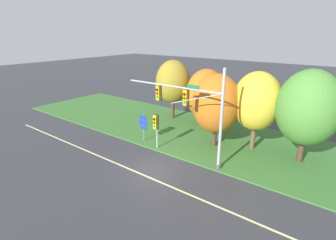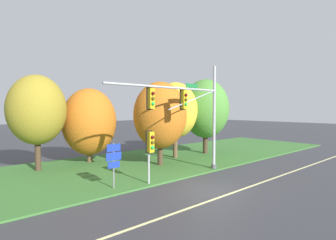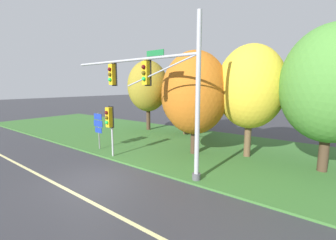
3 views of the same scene
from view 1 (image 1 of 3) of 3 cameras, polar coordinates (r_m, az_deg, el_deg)
name	(u,v)px [view 1 (image 1 of 3)]	position (r m, az deg, el deg)	size (l,w,h in m)	color
ground_plane	(154,168)	(20.56, -3.17, -10.48)	(160.00, 160.00, 0.00)	#333338
lane_stripe	(143,175)	(19.79, -5.48, -11.78)	(36.00, 0.16, 0.01)	beige
grass_verge	(207,136)	(26.71, 8.40, -3.42)	(48.00, 11.50, 0.10)	#386B2D
traffic_signal_mast	(192,106)	(20.19, 5.29, 3.04)	(9.19, 0.49, 7.60)	#9EA0A5
pedestrian_signal_near_kerb	(156,124)	(22.73, -2.70, -0.89)	(0.46, 0.55, 3.17)	#9EA0A5
route_sign_post	(143,124)	(24.71, -5.38, -0.94)	(0.94, 0.08, 2.55)	slate
tree_nearest_road	(173,82)	(30.78, 1.10, 8.30)	(4.01, 4.01, 6.89)	#423021
tree_left_of_mast	(206,94)	(29.20, 8.31, 5.54)	(4.45, 4.45, 6.16)	brown
tree_behind_signpost	(216,104)	(23.25, 10.48, 3.49)	(4.22, 4.22, 6.59)	#423021
tree_mid_verge	(257,101)	(23.39, 18.77, 3.85)	(4.04, 4.04, 6.86)	brown
tree_tall_centre	(308,108)	(22.32, 28.22, 2.30)	(4.68, 4.68, 7.40)	#423021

